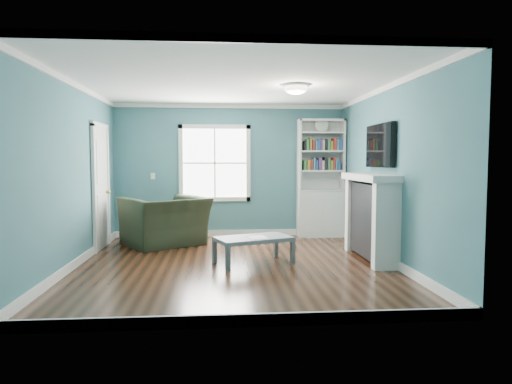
{
  "coord_description": "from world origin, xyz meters",
  "views": [
    {
      "loc": [
        -0.22,
        -6.51,
        1.51
      ],
      "look_at": [
        0.34,
        0.4,
        1.02
      ],
      "focal_mm": 32.0,
      "sensor_mm": 36.0,
      "label": 1
    }
  ],
  "objects": [
    {
      "name": "paper_sheet",
      "position": [
        0.34,
        -0.01,
        0.39
      ],
      "size": [
        0.29,
        0.35,
        0.0
      ],
      "primitive_type": "cube",
      "rotation": [
        0.0,
        0.0,
        0.15
      ],
      "color": "white",
      "rests_on": "coffee_table"
    },
    {
      "name": "window",
      "position": [
        -0.3,
        2.49,
        1.45
      ],
      "size": [
        1.4,
        0.06,
        1.5
      ],
      "color": "white",
      "rests_on": "room_walls"
    },
    {
      "name": "room_walls",
      "position": [
        0.0,
        0.0,
        1.58
      ],
      "size": [
        5.0,
        5.0,
        5.0
      ],
      "color": "#3B6270",
      "rests_on": "ground"
    },
    {
      "name": "floor",
      "position": [
        0.0,
        0.0,
        0.0
      ],
      "size": [
        5.0,
        5.0,
        0.0
      ],
      "primitive_type": "plane",
      "color": "black",
      "rests_on": "ground"
    },
    {
      "name": "coffee_table",
      "position": [
        0.28,
        0.05,
        0.34
      ],
      "size": [
        1.21,
        0.93,
        0.39
      ],
      "rotation": [
        0.0,
        0.0,
        0.36
      ],
      "color": "#4D585D",
      "rests_on": "ground"
    },
    {
      "name": "door",
      "position": [
        -2.22,
        1.4,
        1.07
      ],
      "size": [
        0.12,
        0.98,
        2.17
      ],
      "color": "silver",
      "rests_on": "ground"
    },
    {
      "name": "light_switch",
      "position": [
        -1.5,
        2.48,
        1.2
      ],
      "size": [
        0.08,
        0.01,
        0.12
      ],
      "primitive_type": "cube",
      "color": "white",
      "rests_on": "room_walls"
    },
    {
      "name": "bookshelf",
      "position": [
        1.77,
        2.3,
        0.92
      ],
      "size": [
        0.9,
        0.35,
        2.31
      ],
      "color": "silver",
      "rests_on": "ground"
    },
    {
      "name": "tv",
      "position": [
        2.2,
        0.2,
        1.72
      ],
      "size": [
        0.06,
        1.1,
        0.65
      ],
      "primitive_type": "cube",
      "color": "black",
      "rests_on": "fireplace"
    },
    {
      "name": "recliner",
      "position": [
        -1.17,
        1.6,
        0.57
      ],
      "size": [
        1.57,
        1.45,
        1.15
      ],
      "primitive_type": "imported",
      "rotation": [
        0.0,
        0.0,
        -2.55
      ],
      "color": "black",
      "rests_on": "ground"
    },
    {
      "name": "trim",
      "position": [
        0.0,
        0.0,
        1.24
      ],
      "size": [
        4.5,
        5.0,
        2.6
      ],
      "color": "white",
      "rests_on": "ground"
    },
    {
      "name": "ceiling_fixture",
      "position": [
        0.9,
        0.1,
        2.55
      ],
      "size": [
        0.38,
        0.38,
        0.15
      ],
      "color": "white",
      "rests_on": "room_walls"
    },
    {
      "name": "fireplace",
      "position": [
        2.08,
        0.2,
        0.64
      ],
      "size": [
        0.44,
        1.58,
        1.3
      ],
      "color": "black",
      "rests_on": "ground"
    }
  ]
}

